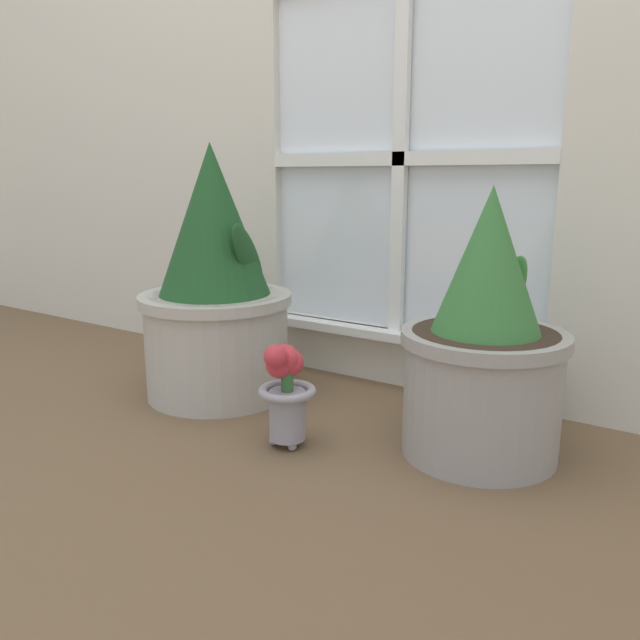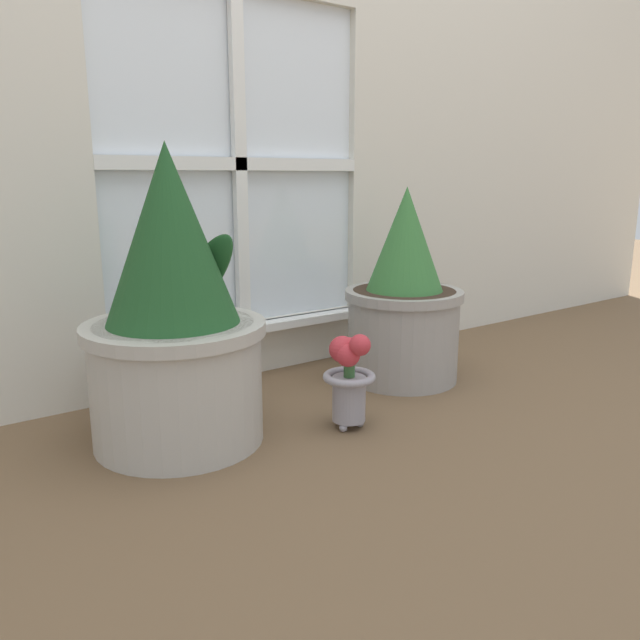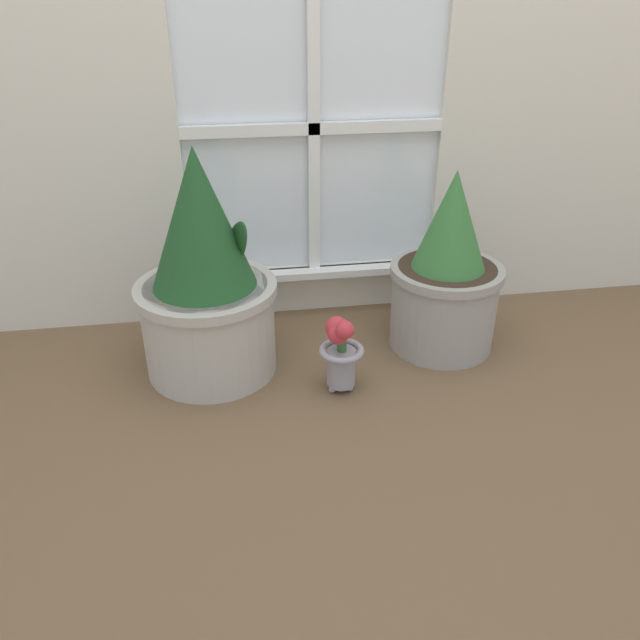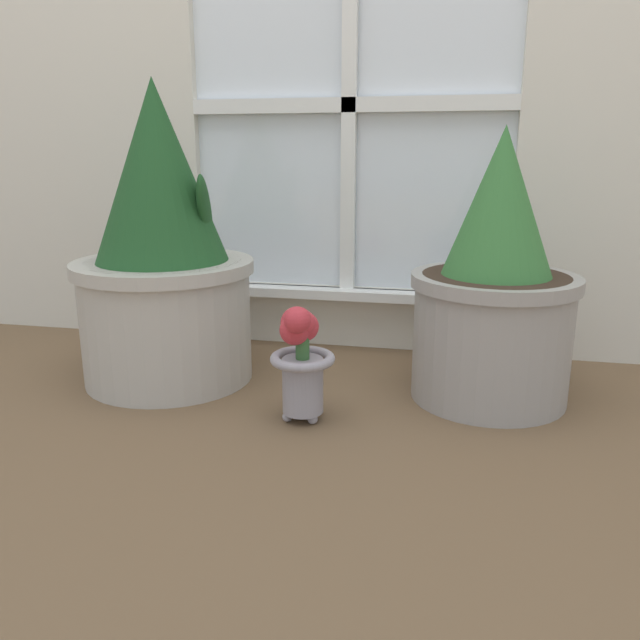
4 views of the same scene
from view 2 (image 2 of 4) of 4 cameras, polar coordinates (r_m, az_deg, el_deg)
ground_plane at (r=1.43m, az=6.07°, el=-11.40°), size 10.00×10.00×0.00m
potted_plant_left at (r=1.40m, az=-13.19°, el=0.16°), size 0.40×0.40×0.66m
potted_plant_right at (r=1.83m, az=7.66°, el=1.63°), size 0.34×0.34×0.56m
flower_vase at (r=1.47m, az=2.58°, el=-4.84°), size 0.13×0.13×0.24m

